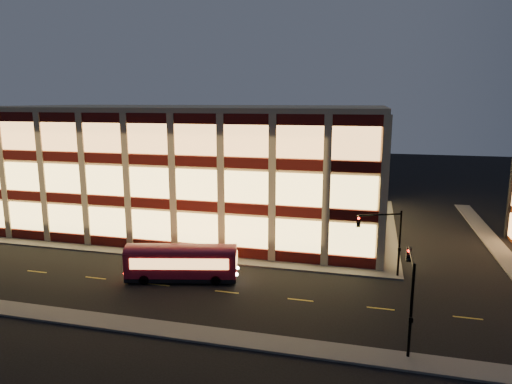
# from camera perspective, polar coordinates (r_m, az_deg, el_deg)

# --- Properties ---
(ground) EXTENTS (200.00, 200.00, 0.00)m
(ground) POSITION_cam_1_polar(r_m,az_deg,el_deg) (46.57, -13.24, -7.97)
(ground) COLOR black
(ground) RESTS_ON ground
(sidewalk_office_south) EXTENTS (54.00, 2.00, 0.15)m
(sidewalk_office_south) POSITION_cam_1_polar(r_m,az_deg,el_deg) (48.78, -15.85, -7.12)
(sidewalk_office_south) COLOR #514F4C
(sidewalk_office_south) RESTS_ON ground
(sidewalk_office_east) EXTENTS (2.00, 30.00, 0.15)m
(sidewalk_office_east) POSITION_cam_1_polar(r_m,az_deg,el_deg) (57.83, 16.05, -4.24)
(sidewalk_office_east) COLOR #514F4C
(sidewalk_office_east) RESTS_ON ground
(sidewalk_tower_west) EXTENTS (2.00, 30.00, 0.15)m
(sidewalk_tower_west) POSITION_cam_1_polar(r_m,az_deg,el_deg) (59.26, 26.76, -4.66)
(sidewalk_tower_west) COLOR #514F4C
(sidewalk_tower_west) RESTS_ON ground
(sidewalk_near) EXTENTS (100.00, 2.00, 0.15)m
(sidewalk_near) POSITION_cam_1_polar(r_m,az_deg,el_deg) (36.43, -22.97, -14.07)
(sidewalk_near) COLOR #514F4C
(sidewalk_near) RESTS_ON ground
(office_building) EXTENTS (50.45, 30.45, 14.50)m
(office_building) POSITION_cam_1_polar(r_m,az_deg,el_deg) (61.07, -8.67, 3.76)
(office_building) COLOR tan
(office_building) RESTS_ON ground
(traffic_signal_far) EXTENTS (3.79, 1.87, 6.00)m
(traffic_signal_far) POSITION_cam_1_polar(r_m,az_deg,el_deg) (40.58, 15.80, -4.90)
(traffic_signal_far) COLOR black
(traffic_signal_far) RESTS_ON ground
(traffic_signal_near) EXTENTS (0.32, 4.45, 6.00)m
(traffic_signal_near) POSITION_cam_1_polar(r_m,az_deg,el_deg) (29.98, 18.74, -10.87)
(traffic_signal_near) COLOR black
(traffic_signal_near) RESTS_ON ground
(trolley_bus) EXTENTS (9.67, 4.47, 3.18)m
(trolley_bus) POSITION_cam_1_polar(r_m,az_deg,el_deg) (39.87, -9.28, -8.45)
(trolley_bus) COLOR maroon
(trolley_bus) RESTS_ON ground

